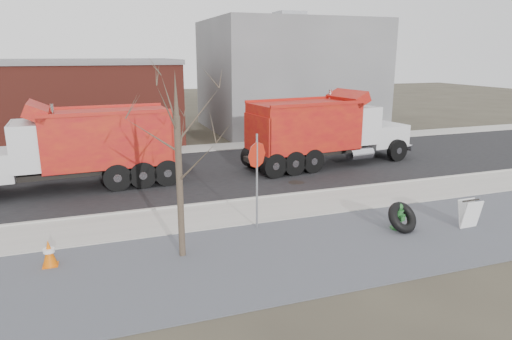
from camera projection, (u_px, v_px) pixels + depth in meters
name	position (u px, v px, depth m)	size (l,w,h in m)	color
ground	(257.00, 214.00, 16.41)	(120.00, 120.00, 0.00)	#383328
gravel_verge	(298.00, 252.00, 13.21)	(60.00, 5.00, 0.03)	slate
sidewalk	(255.00, 211.00, 16.63)	(60.00, 2.50, 0.06)	#9E9B93
curb	(244.00, 200.00, 17.81)	(60.00, 0.15, 0.11)	#9E9B93
road	(213.00, 172.00, 22.15)	(60.00, 9.40, 0.02)	black
far_sidewalk	(190.00, 149.00, 27.35)	(60.00, 2.00, 0.06)	#9E9B93
building_grey	(288.00, 75.00, 34.77)	(12.00, 10.00, 8.00)	gray
building_brick	(11.00, 103.00, 28.00)	(20.20, 8.20, 5.30)	maroon
bare_tree	(178.00, 142.00, 12.18)	(3.20, 3.20, 5.20)	#382D23
fire_hydrant	(398.00, 217.00, 14.86)	(0.51, 0.50, 0.91)	#276730
truck_tire	(402.00, 217.00, 14.69)	(1.23, 1.07, 1.03)	black
stop_sign	(257.00, 166.00, 14.51)	(0.74, 0.48, 3.16)	gray
sandwich_board	(469.00, 214.00, 14.93)	(0.70, 0.45, 0.96)	white
traffic_cone_far	(49.00, 253.00, 12.26)	(0.40, 0.40, 0.76)	#DD5D07
dump_truck_red_a	(324.00, 129.00, 23.15)	(9.40, 3.65, 3.73)	black
dump_truck_red_b	(79.00, 145.00, 19.15)	(8.85, 2.91, 3.70)	black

